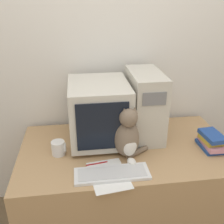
{
  "coord_description": "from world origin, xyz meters",
  "views": [
    {
      "loc": [
        -0.31,
        -1.1,
        1.67
      ],
      "look_at": [
        -0.1,
        0.42,
        0.97
      ],
      "focal_mm": 42.0,
      "sensor_mm": 36.0,
      "label": 1
    }
  ],
  "objects_px": {
    "cat": "(127,136)",
    "pen": "(97,164)",
    "mug": "(59,148)",
    "crt_monitor": "(99,112)",
    "computer_tower": "(145,105)",
    "book_stack": "(212,141)",
    "keyboard": "(112,174)"
  },
  "relations": [
    {
      "from": "crt_monitor",
      "to": "mug",
      "type": "distance_m",
      "value": 0.36
    },
    {
      "from": "cat",
      "to": "mug",
      "type": "xyz_separation_m",
      "value": [
        -0.43,
        0.07,
        -0.1
      ]
    },
    {
      "from": "mug",
      "to": "book_stack",
      "type": "bearing_deg",
      "value": -3.8
    },
    {
      "from": "crt_monitor",
      "to": "cat",
      "type": "distance_m",
      "value": 0.28
    },
    {
      "from": "computer_tower",
      "to": "book_stack",
      "type": "relative_size",
      "value": 2.22
    },
    {
      "from": "cat",
      "to": "pen",
      "type": "relative_size",
      "value": 2.59
    },
    {
      "from": "mug",
      "to": "crt_monitor",
      "type": "bearing_deg",
      "value": 28.89
    },
    {
      "from": "computer_tower",
      "to": "cat",
      "type": "bearing_deg",
      "value": -123.72
    },
    {
      "from": "book_stack",
      "to": "pen",
      "type": "xyz_separation_m",
      "value": [
        -0.78,
        -0.08,
        -0.05
      ]
    },
    {
      "from": "computer_tower",
      "to": "keyboard",
      "type": "bearing_deg",
      "value": -123.39
    },
    {
      "from": "cat",
      "to": "computer_tower",
      "type": "bearing_deg",
      "value": 48.08
    },
    {
      "from": "cat",
      "to": "mug",
      "type": "distance_m",
      "value": 0.45
    },
    {
      "from": "crt_monitor",
      "to": "computer_tower",
      "type": "bearing_deg",
      "value": 5.83
    },
    {
      "from": "keyboard",
      "to": "pen",
      "type": "distance_m",
      "value": 0.14
    },
    {
      "from": "keyboard",
      "to": "crt_monitor",
      "type": "bearing_deg",
      "value": 94.4
    },
    {
      "from": "computer_tower",
      "to": "crt_monitor",
      "type": "bearing_deg",
      "value": -174.17
    },
    {
      "from": "cat",
      "to": "mug",
      "type": "bearing_deg",
      "value": 162.01
    },
    {
      "from": "book_stack",
      "to": "pen",
      "type": "height_order",
      "value": "book_stack"
    },
    {
      "from": "crt_monitor",
      "to": "pen",
      "type": "distance_m",
      "value": 0.37
    },
    {
      "from": "book_stack",
      "to": "pen",
      "type": "bearing_deg",
      "value": -174.37
    },
    {
      "from": "computer_tower",
      "to": "book_stack",
      "type": "xyz_separation_m",
      "value": [
        0.41,
        -0.25,
        -0.18
      ]
    },
    {
      "from": "cat",
      "to": "book_stack",
      "type": "relative_size",
      "value": 1.63
    },
    {
      "from": "crt_monitor",
      "to": "keyboard",
      "type": "xyz_separation_m",
      "value": [
        0.03,
        -0.41,
        -0.21
      ]
    },
    {
      "from": "crt_monitor",
      "to": "pen",
      "type": "xyz_separation_m",
      "value": [
        -0.05,
        -0.3,
        -0.21
      ]
    },
    {
      "from": "pen",
      "to": "mug",
      "type": "distance_m",
      "value": 0.28
    },
    {
      "from": "cat",
      "to": "mug",
      "type": "height_order",
      "value": "cat"
    },
    {
      "from": "cat",
      "to": "pen",
      "type": "bearing_deg",
      "value": -168.88
    },
    {
      "from": "cat",
      "to": "pen",
      "type": "xyz_separation_m",
      "value": [
        -0.2,
        -0.07,
        -0.14
      ]
    },
    {
      "from": "book_stack",
      "to": "computer_tower",
      "type": "bearing_deg",
      "value": 147.85
    },
    {
      "from": "keyboard",
      "to": "cat",
      "type": "height_order",
      "value": "cat"
    },
    {
      "from": "computer_tower",
      "to": "keyboard",
      "type": "xyz_separation_m",
      "value": [
        -0.3,
        -0.45,
        -0.23
      ]
    },
    {
      "from": "crt_monitor",
      "to": "book_stack",
      "type": "height_order",
      "value": "crt_monitor"
    }
  ]
}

